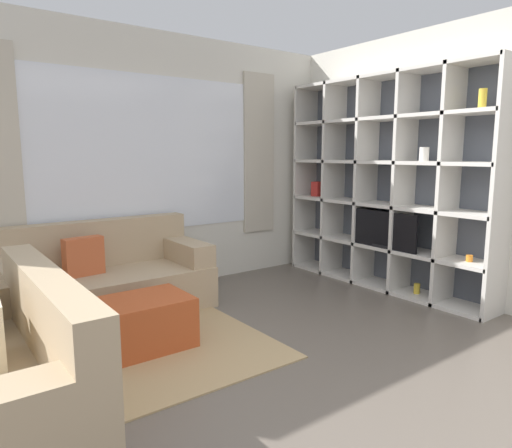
% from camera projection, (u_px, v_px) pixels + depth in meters
% --- Properties ---
extents(ground_plane, '(16.00, 16.00, 0.00)m').
position_uv_depth(ground_plane, '(380.00, 418.00, 2.54)').
color(ground_plane, '#665B51').
extents(wall_back, '(5.74, 0.11, 2.70)m').
position_uv_depth(wall_back, '(148.00, 163.00, 4.76)').
color(wall_back, silver).
rests_on(wall_back, ground_plane).
extents(wall_right, '(0.07, 4.24, 2.70)m').
position_uv_depth(wall_right, '(409.00, 163.00, 4.89)').
color(wall_right, silver).
rests_on(wall_right, ground_plane).
extents(area_rug, '(2.39, 1.67, 0.01)m').
position_uv_depth(area_rug, '(104.00, 360.00, 3.24)').
color(area_rug, tan).
rests_on(area_rug, ground_plane).
extents(shelving_unit, '(0.39, 2.52, 2.27)m').
position_uv_depth(shelving_unit, '(386.00, 184.00, 4.91)').
color(shelving_unit, '#515660').
rests_on(shelving_unit, ground_plane).
extents(couch_main, '(1.79, 0.85, 0.83)m').
position_uv_depth(couch_main, '(107.00, 281.00, 4.19)').
color(couch_main, tan).
rests_on(couch_main, ground_plane).
extents(ottoman, '(0.62, 0.50, 0.39)m').
position_uv_depth(ottoman, '(147.00, 322.00, 3.44)').
color(ottoman, '#B74C23').
rests_on(ottoman, ground_plane).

